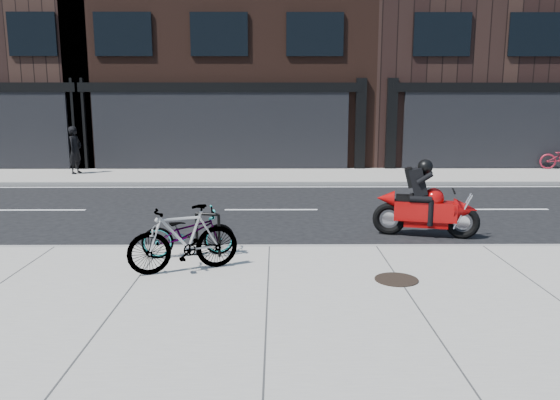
{
  "coord_description": "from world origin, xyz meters",
  "views": [
    {
      "loc": [
        0.12,
        -11.82,
        2.85
      ],
      "look_at": [
        0.2,
        -1.41,
        0.9
      ],
      "focal_mm": 35.0,
      "sensor_mm": 36.0,
      "label": 1
    }
  ],
  "objects_px": {
    "motorcycle": "(431,206)",
    "manhole_cover": "(396,279)",
    "bicycle_front": "(188,232)",
    "bike_rack": "(208,231)",
    "bicycle_rear": "(183,239)",
    "pedestrian": "(75,150)"
  },
  "relations": [
    {
      "from": "bike_rack",
      "to": "manhole_cover",
      "type": "xyz_separation_m",
      "value": [
        3.02,
        -1.31,
        -0.45
      ]
    },
    {
      "from": "bicycle_rear",
      "to": "motorcycle",
      "type": "height_order",
      "value": "motorcycle"
    },
    {
      "from": "bicycle_rear",
      "to": "pedestrian",
      "type": "distance_m",
      "value": 12.86
    },
    {
      "from": "motorcycle",
      "to": "manhole_cover",
      "type": "height_order",
      "value": "motorcycle"
    },
    {
      "from": "bike_rack",
      "to": "motorcycle",
      "type": "bearing_deg",
      "value": 22.5
    },
    {
      "from": "bike_rack",
      "to": "pedestrian",
      "type": "xyz_separation_m",
      "value": [
        -6.1,
        10.62,
        0.4
      ]
    },
    {
      "from": "bicycle_front",
      "to": "motorcycle",
      "type": "height_order",
      "value": "motorcycle"
    },
    {
      "from": "bike_rack",
      "to": "bicycle_rear",
      "type": "xyz_separation_m",
      "value": [
        -0.28,
        -0.84,
        0.08
      ]
    },
    {
      "from": "motorcycle",
      "to": "manhole_cover",
      "type": "distance_m",
      "value": 3.46
    },
    {
      "from": "bike_rack",
      "to": "bicycle_front",
      "type": "bearing_deg",
      "value": 180.0
    },
    {
      "from": "manhole_cover",
      "to": "bicycle_rear",
      "type": "bearing_deg",
      "value": 171.84
    },
    {
      "from": "bicycle_rear",
      "to": "bicycle_front",
      "type": "bearing_deg",
      "value": 162.77
    },
    {
      "from": "bicycle_front",
      "to": "motorcycle",
      "type": "xyz_separation_m",
      "value": [
        4.73,
        1.82,
        0.11
      ]
    },
    {
      "from": "bicycle_rear",
      "to": "pedestrian",
      "type": "relative_size",
      "value": 1.03
    },
    {
      "from": "bicycle_rear",
      "to": "pedestrian",
      "type": "xyz_separation_m",
      "value": [
        -5.82,
        11.47,
        0.33
      ]
    },
    {
      "from": "bike_rack",
      "to": "motorcycle",
      "type": "height_order",
      "value": "motorcycle"
    },
    {
      "from": "bicycle_front",
      "to": "bike_rack",
      "type": "bearing_deg",
      "value": -103.91
    },
    {
      "from": "bicycle_rear",
      "to": "manhole_cover",
      "type": "xyz_separation_m",
      "value": [
        3.3,
        -0.47,
        -0.52
      ]
    },
    {
      "from": "bike_rack",
      "to": "motorcycle",
      "type": "relative_size",
      "value": 0.36
    },
    {
      "from": "motorcycle",
      "to": "pedestrian",
      "type": "relative_size",
      "value": 1.25
    },
    {
      "from": "bicycle_front",
      "to": "pedestrian",
      "type": "height_order",
      "value": "pedestrian"
    },
    {
      "from": "bike_rack",
      "to": "motorcycle",
      "type": "distance_m",
      "value": 4.75
    }
  ]
}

